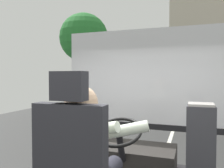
# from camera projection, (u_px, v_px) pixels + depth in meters

# --- Properties ---
(ground) EXTENTS (18.00, 44.00, 0.06)m
(ground) POSITION_uv_depth(u_px,v_px,m) (176.00, 122.00, 10.15)
(ground) COLOR #323232
(bus_driver) EXTENTS (0.83, 0.62, 0.76)m
(bus_driver) POSITION_uv_depth(u_px,v_px,m) (86.00, 152.00, 1.60)
(bus_driver) COLOR #282833
(bus_driver) RESTS_ON driver_seat
(steering_console) EXTENTS (1.10, 0.95, 0.79)m
(steering_console) POSITION_uv_depth(u_px,v_px,m) (129.00, 161.00, 2.73)
(steering_console) COLOR #282623
(steering_console) RESTS_ON bus_floor
(fare_box) EXTENTS (0.24, 0.23, 1.01)m
(fare_box) POSITION_uv_depth(u_px,v_px,m) (200.00, 161.00, 1.98)
(fare_box) COLOR #333338
(fare_box) RESTS_ON bus_floor
(windshield_panel) EXTENTS (2.50, 0.08, 1.48)m
(windshield_panel) POSITION_uv_depth(u_px,v_px,m) (146.00, 90.00, 3.32)
(windshield_panel) COLOR silver
(street_tree) EXTENTS (2.43, 2.43, 5.19)m
(street_tree) POSITION_uv_depth(u_px,v_px,m) (84.00, 38.00, 11.27)
(street_tree) COLOR #4C3828
(street_tree) RESTS_ON ground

